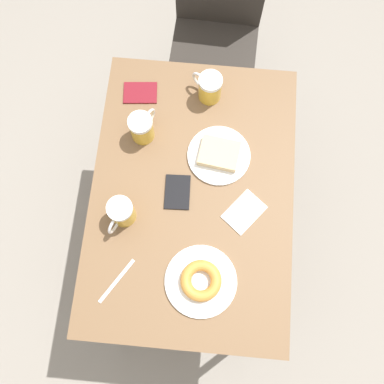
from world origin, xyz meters
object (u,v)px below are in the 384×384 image
(chair, at_px, (216,26))
(fork, at_px, (117,281))
(beer_mug_left, at_px, (209,87))
(beer_mug_center, at_px, (121,213))
(passport_near_edge, at_px, (140,93))
(passport_far_edge, at_px, (177,192))
(plate_with_cake, at_px, (219,154))
(plate_with_donut, at_px, (201,281))
(napkin_folded, at_px, (244,212))
(beer_mug_right, at_px, (142,127))

(chair, relative_size, fork, 5.65)
(beer_mug_left, height_order, beer_mug_center, same)
(passport_near_edge, bearing_deg, beer_mug_center, -89.69)
(passport_far_edge, bearing_deg, chair, 84.43)
(plate_with_cake, height_order, plate_with_donut, plate_with_donut)
(plate_with_cake, relative_size, plate_with_donut, 0.94)
(plate_with_donut, relative_size, napkin_folded, 1.43)
(beer_mug_left, relative_size, beer_mug_center, 0.94)
(plate_with_cake, bearing_deg, chair, 93.95)
(napkin_folded, relative_size, passport_near_edge, 1.27)
(chair, xyz_separation_m, beer_mug_right, (-0.23, -0.67, 0.29))
(plate_with_cake, height_order, beer_mug_center, beer_mug_center)
(chair, height_order, plate_with_donut, chair)
(plate_with_cake, xyz_separation_m, passport_far_edge, (-0.14, -0.15, -0.01))
(plate_with_donut, bearing_deg, beer_mug_left, 92.34)
(chair, xyz_separation_m, napkin_folded, (0.15, -0.93, 0.23))
(beer_mug_center, bearing_deg, chair, 75.03)
(fork, relative_size, passport_near_edge, 1.16)
(napkin_folded, bearing_deg, passport_far_edge, 168.24)
(beer_mug_left, relative_size, passport_near_edge, 0.86)
(beer_mug_left, relative_size, napkin_folded, 0.68)
(plate_with_donut, xyz_separation_m, fork, (-0.28, -0.02, -0.02))
(fork, xyz_separation_m, passport_far_edge, (0.17, 0.32, 0.00))
(beer_mug_center, distance_m, napkin_folded, 0.42)
(fork, distance_m, passport_near_edge, 0.70)
(beer_mug_center, bearing_deg, plate_with_cake, 39.13)
(passport_far_edge, bearing_deg, passport_near_edge, 115.41)
(beer_mug_center, relative_size, passport_far_edge, 0.94)
(plate_with_donut, height_order, beer_mug_left, beer_mug_left)
(plate_with_cake, distance_m, fork, 0.57)
(napkin_folded, bearing_deg, plate_with_donut, -117.56)
(chair, relative_size, beer_mug_center, 7.14)
(chair, height_order, beer_mug_left, beer_mug_left)
(chair, bearing_deg, passport_far_edge, -93.19)
(plate_with_donut, relative_size, beer_mug_center, 1.97)
(plate_with_donut, xyz_separation_m, beer_mug_center, (-0.29, 0.20, 0.04))
(napkin_folded, bearing_deg, beer_mug_right, 145.83)
(plate_with_cake, bearing_deg, passport_far_edge, -131.92)
(plate_with_donut, height_order, passport_far_edge, plate_with_donut)
(plate_with_cake, relative_size, fork, 1.47)
(plate_with_cake, xyz_separation_m, fork, (-0.31, -0.48, -0.01))
(beer_mug_center, xyz_separation_m, beer_mug_right, (0.03, 0.31, 0.00))
(plate_with_donut, bearing_deg, fork, -175.07)
(chair, bearing_deg, plate_with_cake, -83.67)
(beer_mug_right, relative_size, passport_near_edge, 0.91)
(chair, height_order, napkin_folded, chair)
(chair, distance_m, fork, 1.25)
(plate_with_cake, height_order, fork, plate_with_cake)
(fork, bearing_deg, passport_far_edge, 62.20)
(beer_mug_right, xyz_separation_m, napkin_folded, (0.39, -0.26, -0.06))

